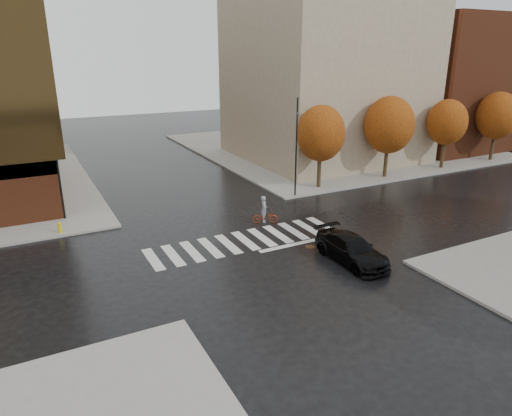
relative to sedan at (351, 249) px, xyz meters
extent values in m
plane|color=black|center=(-3.74, 4.55, -0.69)|extent=(120.00, 120.00, 0.00)
cube|color=gray|center=(17.26, 25.55, -0.62)|extent=(30.00, 30.00, 0.15)
cube|color=silver|center=(-3.74, 5.05, -0.69)|extent=(12.00, 3.00, 0.01)
cube|color=gray|center=(13.26, 21.55, 8.46)|extent=(16.00, 16.00, 18.00)
cube|color=brown|center=(29.26, 20.55, 6.46)|extent=(14.00, 14.00, 14.00)
cylinder|color=#322616|center=(6.26, 11.95, 0.86)|extent=(0.32, 0.32, 2.80)
ellipsoid|color=#AC4F10|center=(6.26, 11.95, 3.78)|extent=(3.80, 3.80, 4.37)
cylinder|color=#322616|center=(13.26, 11.95, 0.86)|extent=(0.32, 0.32, 2.80)
ellipsoid|color=#AC4F10|center=(13.26, 11.95, 3.94)|extent=(4.20, 4.20, 4.83)
cylinder|color=#322616|center=(20.26, 11.95, 0.86)|extent=(0.32, 0.32, 2.80)
ellipsoid|color=#AC4F10|center=(20.26, 11.95, 3.70)|extent=(3.60, 3.60, 4.14)
cylinder|color=#322616|center=(27.26, 11.95, 0.86)|extent=(0.32, 0.32, 2.80)
ellipsoid|color=#AC4F10|center=(27.26, 11.95, 3.86)|extent=(4.00, 4.00, 4.60)
imported|color=black|center=(0.00, 0.00, 0.00)|extent=(1.96, 4.78, 1.38)
imported|color=#9F2C0E|center=(-1.31, 7.05, -0.27)|extent=(1.71, 1.18, 0.85)
imported|color=gray|center=(-1.41, 7.05, 0.29)|extent=(0.64, 0.74, 1.73)
cylinder|color=black|center=(-12.74, 13.55, 2.94)|extent=(0.12, 0.12, 6.96)
imported|color=black|center=(-12.74, 13.55, 5.46)|extent=(0.19, 0.16, 0.87)
cylinder|color=black|center=(3.34, 10.85, 3.09)|extent=(0.12, 0.12, 7.27)
imported|color=black|center=(3.34, 10.85, 5.73)|extent=(0.19, 0.21, 0.91)
cylinder|color=#CABF0B|center=(-13.27, 11.05, -0.27)|extent=(0.22, 0.22, 0.55)
sphere|color=#CABF0B|center=(-13.27, 11.05, 0.01)|extent=(0.24, 0.24, 0.24)
cylinder|color=#4B331A|center=(-0.87, 2.55, -0.69)|extent=(0.58, 0.58, 0.01)
camera|label=1|loc=(-14.57, -17.12, 9.86)|focal=32.00mm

